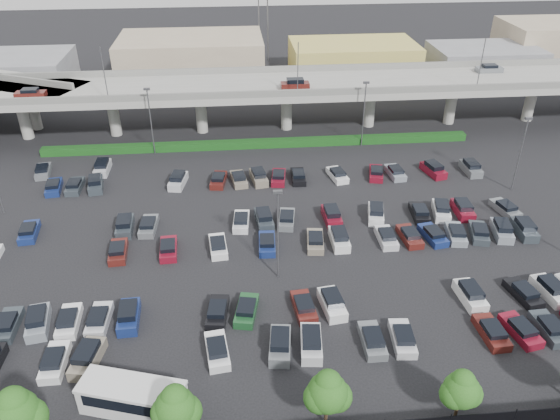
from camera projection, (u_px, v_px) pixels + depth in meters
name	position (u px, v px, depth m)	size (l,w,h in m)	color
ground	(272.00, 235.00, 63.97)	(280.00, 280.00, 0.00)	black
overpass	(254.00, 89.00, 87.70)	(150.00, 13.00, 15.80)	gray
hedge	(259.00, 144.00, 85.05)	(66.00, 1.60, 1.10)	#103911
tree_row	(310.00, 395.00, 39.56)	(65.07, 3.66, 5.94)	#332316
shuttle_bus	(133.00, 396.00, 42.01)	(8.62, 5.05, 2.62)	silver
parked_cars	(288.00, 246.00, 60.78)	(63.10, 41.65, 1.67)	navy
light_poles	(234.00, 181.00, 62.15)	(66.90, 48.38, 10.30)	#4F4F54
distant_buildings	(307.00, 57.00, 115.83)	(138.00, 24.00, 9.00)	slate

